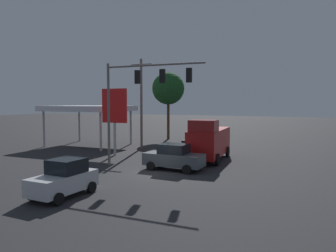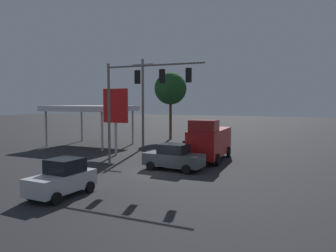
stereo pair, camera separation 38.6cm
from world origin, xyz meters
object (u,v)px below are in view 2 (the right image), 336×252
utility_pole (143,101)px  street_tree (171,89)px  price_sign (116,108)px  sedan_waiting (198,141)px  traffic_signal_assembly (140,89)px  hatchback_crossing (62,178)px  delivery_truck (210,141)px  sedan_far (174,157)px

utility_pole → street_tree: (1.08, -9.66, 1.75)m
utility_pole → street_tree: utility_pole is taller
price_sign → sedan_waiting: price_sign is taller
sedan_waiting → street_tree: bearing=-142.4°
utility_pole → traffic_signal_assembly: bearing=118.0°
hatchback_crossing → sedan_waiting: bearing=179.0°
traffic_signal_assembly → hatchback_crossing: 9.56m
traffic_signal_assembly → street_tree: 20.07m
hatchback_crossing → delivery_truck: 14.03m
utility_pole → delivery_truck: bearing=154.7°
utility_pole → sedan_far: utility_pole is taller
delivery_truck → hatchback_crossing: bearing=-19.5°
sedan_waiting → utility_pole: bearing=-81.4°
hatchback_crossing → delivery_truck: bearing=166.0°
traffic_signal_assembly → sedan_waiting: size_ratio=1.80×
traffic_signal_assembly → delivery_truck: traffic_signal_assembly is taller
traffic_signal_assembly → utility_pole: utility_pole is taller
price_sign → hatchback_crossing: price_sign is taller
price_sign → sedan_far: (-7.69, 3.99, -3.49)m
utility_pole → delivery_truck: (-8.78, 4.14, -3.38)m
hatchback_crossing → sedan_far: bearing=165.0°
sedan_far → delivery_truck: 5.04m
sedan_far → delivery_truck: (-1.25, -4.83, 0.74)m
utility_pole → sedan_far: bearing=130.0°
price_sign → sedan_waiting: size_ratio=1.41×
sedan_far → street_tree: size_ratio=0.50×
price_sign → delivery_truck: size_ratio=0.91×
price_sign → delivery_truck: (-8.94, -0.84, -2.74)m
hatchback_crossing → delivery_truck: (-3.95, -13.44, 0.75)m
sedan_waiting → sedan_far: bearing=7.7°
price_sign → hatchback_crossing: size_ratio=1.62×
utility_pole → delivery_truck: utility_pole is taller
traffic_signal_assembly → hatchback_crossing: bearing=88.7°
street_tree → utility_pole: bearing=96.4°
traffic_signal_assembly → sedan_waiting: traffic_signal_assembly is taller
price_sign → utility_pole: bearing=-91.9°
price_sign → hatchback_crossing: (-4.99, 12.61, -3.49)m
utility_pole → sedan_far: size_ratio=2.14×
traffic_signal_assembly → sedan_waiting: 11.66m
utility_pole → hatchback_crossing: bearing=105.4°
sedan_waiting → price_sign: bearing=-46.7°
traffic_signal_assembly → utility_pole: bearing=-62.0°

